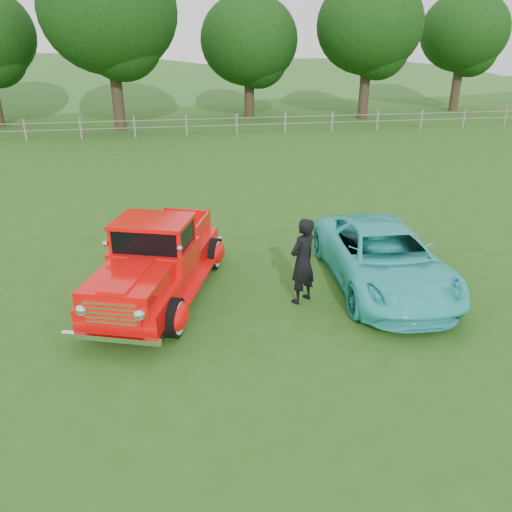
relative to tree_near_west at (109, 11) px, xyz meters
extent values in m
plane|color=#255115|center=(4.00, -25.00, -6.80)|extent=(140.00, 140.00, 0.00)
ellipsoid|color=#2D6123|center=(-14.00, 33.00, -11.75)|extent=(84.00, 60.00, 18.00)
ellipsoid|color=#2D6123|center=(24.00, 37.00, -10.65)|extent=(72.00, 52.00, 14.00)
cube|color=gray|center=(4.00, -3.00, -6.25)|extent=(48.00, 0.04, 0.04)
cube|color=gray|center=(4.00, -3.00, -5.85)|extent=(48.00, 0.04, 0.04)
cylinder|color=#2F2317|center=(0.00, 0.00, -4.38)|extent=(0.70, 0.70, 4.84)
ellipsoid|color=black|center=(0.00, 0.00, 0.02)|extent=(8.00, 8.00, 7.20)
cylinder|color=#2F2317|center=(9.00, 4.00, -4.93)|extent=(0.70, 0.70, 3.74)
ellipsoid|color=black|center=(9.00, 4.00, -1.53)|extent=(6.80, 6.80, 6.12)
cylinder|color=#2F2317|center=(17.00, 2.00, -4.60)|extent=(0.70, 0.70, 4.40)
ellipsoid|color=black|center=(17.00, 2.00, -0.60)|extent=(7.20, 7.20, 6.48)
cylinder|color=#2F2317|center=(26.00, 5.00, -4.71)|extent=(0.70, 0.70, 4.18)
ellipsoid|color=black|center=(26.00, 5.00, -0.91)|extent=(6.60, 6.60, 5.94)
cylinder|color=black|center=(0.91, -24.55, -6.42)|extent=(0.48, 0.80, 0.76)
cylinder|color=black|center=(2.47, -25.11, -6.42)|extent=(0.48, 0.80, 0.76)
cylinder|color=black|center=(1.95, -21.63, -6.42)|extent=(0.48, 0.80, 0.76)
cylinder|color=black|center=(3.52, -22.19, -6.42)|extent=(0.48, 0.80, 0.76)
cube|color=red|center=(2.21, -23.37, -6.22)|extent=(3.02, 4.86, 0.44)
ellipsoid|color=red|center=(0.84, -24.53, -6.38)|extent=(0.64, 0.84, 0.54)
ellipsoid|color=red|center=(2.54, -25.14, -6.38)|extent=(0.64, 0.84, 0.54)
ellipsoid|color=red|center=(1.89, -21.61, -6.38)|extent=(0.64, 0.84, 0.54)
ellipsoid|color=red|center=(3.58, -22.22, -6.38)|extent=(0.64, 0.84, 0.54)
cube|color=red|center=(1.69, -24.83, -5.83)|extent=(1.79, 1.95, 0.42)
cube|color=red|center=(2.18, -23.47, -5.81)|extent=(1.96, 1.81, 0.44)
cube|color=black|center=(2.18, -23.47, -5.34)|extent=(1.74, 1.54, 0.50)
cube|color=red|center=(2.18, -23.47, -5.06)|extent=(1.84, 1.66, 0.08)
cube|color=red|center=(2.67, -22.10, -5.85)|extent=(1.77, 2.23, 0.45)
cube|color=white|center=(1.42, -25.59, -5.95)|extent=(1.04, 0.45, 0.50)
cube|color=white|center=(1.38, -25.69, -6.38)|extent=(1.73, 0.70, 0.10)
cube|color=white|center=(3.03, -21.09, -6.38)|extent=(1.64, 0.67, 0.10)
imported|color=#33CCC9|center=(7.16, -23.82, -6.12)|extent=(2.61, 5.04, 1.36)
imported|color=black|center=(5.18, -24.23, -5.87)|extent=(0.81, 0.75, 1.86)
camera|label=1|loc=(2.48, -33.34, -1.70)|focal=35.00mm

